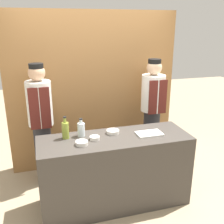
# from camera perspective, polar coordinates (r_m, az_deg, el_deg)

# --- Properties ---
(ground_plane) EXTENTS (14.00, 14.00, 0.00)m
(ground_plane) POSITION_cam_1_polar(r_m,az_deg,el_deg) (3.61, 0.58, -18.94)
(ground_plane) COLOR tan
(cabinet_wall) EXTENTS (2.61, 0.18, 2.40)m
(cabinet_wall) POSITION_cam_1_polar(r_m,az_deg,el_deg) (4.13, -4.11, 4.57)
(cabinet_wall) COLOR olive
(cabinet_wall) RESTS_ON ground_plane
(counter) EXTENTS (1.83, 0.62, 0.91)m
(counter) POSITION_cam_1_polar(r_m,az_deg,el_deg) (3.35, 0.61, -12.71)
(counter) COLOR #3D3833
(counter) RESTS_ON ground_plane
(sauce_bowl_orange) EXTENTS (0.14, 0.14, 0.05)m
(sauce_bowl_orange) POSITION_cam_1_polar(r_m,az_deg,el_deg) (2.96, -6.61, -6.69)
(sauce_bowl_orange) COLOR silver
(sauce_bowl_orange) RESTS_ON counter
(sauce_bowl_red) EXTENTS (0.16, 0.16, 0.04)m
(sauce_bowl_red) POSITION_cam_1_polar(r_m,az_deg,el_deg) (3.24, 0.18, -4.26)
(sauce_bowl_red) COLOR silver
(sauce_bowl_red) RESTS_ON counter
(sauce_bowl_white) EXTENTS (0.12, 0.12, 0.04)m
(sauce_bowl_white) POSITION_cam_1_polar(r_m,az_deg,el_deg) (3.08, -3.80, -5.62)
(sauce_bowl_white) COLOR silver
(sauce_bowl_white) RESTS_ON counter
(cutting_board) EXTENTS (0.31, 0.20, 0.02)m
(cutting_board) POSITION_cam_1_polar(r_m,az_deg,el_deg) (3.25, 8.11, -4.68)
(cutting_board) COLOR white
(cutting_board) RESTS_ON counter
(bottle_oil) EXTENTS (0.08, 0.08, 0.27)m
(bottle_oil) POSITION_cam_1_polar(r_m,az_deg,el_deg) (3.12, -10.11, -3.84)
(bottle_oil) COLOR olive
(bottle_oil) RESTS_ON counter
(bottle_clear) EXTENTS (0.09, 0.09, 0.22)m
(bottle_clear) POSITION_cam_1_polar(r_m,az_deg,el_deg) (3.16, -6.73, -3.73)
(bottle_clear) COLOR silver
(bottle_clear) RESTS_ON counter
(chef_left) EXTENTS (0.34, 0.34, 1.72)m
(chef_left) POSITION_cam_1_polar(r_m,az_deg,el_deg) (3.72, -15.21, -1.75)
(chef_left) COLOR #28282D
(chef_left) RESTS_ON ground_plane
(chef_right) EXTENTS (0.35, 0.35, 1.72)m
(chef_right) POSITION_cam_1_polar(r_m,az_deg,el_deg) (4.08, 8.75, 0.39)
(chef_right) COLOR #28282D
(chef_right) RESTS_ON ground_plane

